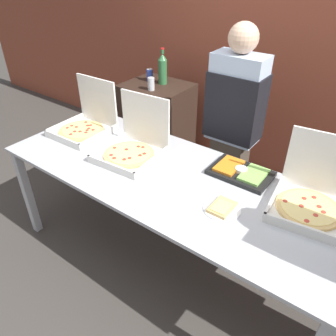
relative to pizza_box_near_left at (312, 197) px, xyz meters
name	(u,v)px	position (x,y,z in m)	size (l,w,h in m)	color
ground_plane	(168,260)	(-0.88, -0.22, -0.94)	(16.00, 16.00, 0.00)	#423D38
brick_wall_behind	(276,44)	(-0.88, 1.48, 0.46)	(10.00, 0.06, 2.80)	brown
buffet_table	(168,184)	(-0.88, -0.22, -0.16)	(2.45, 0.94, 0.86)	#B7BABF
pizza_box_near_left	(312,197)	(0.00, 0.00, 0.00)	(0.46, 0.48, 0.42)	silver
pizza_box_far_right	(133,146)	(-1.24, -0.17, 0.00)	(0.45, 0.47, 0.42)	silver
pizza_box_far_left	(85,123)	(-1.81, -0.12, 0.00)	(0.43, 0.44, 0.42)	silver
paper_plate_front_right	(222,208)	(-0.41, -0.33, -0.06)	(0.22, 0.22, 0.03)	white
veggie_tray	(241,172)	(-0.48, 0.06, -0.05)	(0.41, 0.27, 0.05)	black
sideboard_podium	(157,129)	(-1.80, 0.83, -0.44)	(0.65, 0.56, 1.00)	black
soda_bottle	(163,69)	(-1.77, 0.89, 0.22)	(0.09, 0.09, 0.35)	#2D6638
soda_can_silver	(151,84)	(-1.75, 0.68, 0.13)	(0.07, 0.07, 0.12)	silver
soda_can_colored	(150,75)	(-1.93, 0.88, 0.13)	(0.07, 0.07, 0.12)	#334CB2
person_server_vest	(233,123)	(-0.79, 0.54, 0.04)	(0.42, 0.24, 1.74)	#473D33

